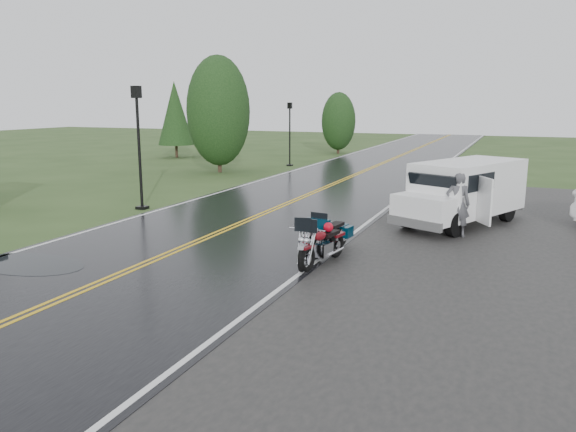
# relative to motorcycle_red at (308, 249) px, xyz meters

# --- Properties ---
(ground) EXTENTS (120.00, 120.00, 0.00)m
(ground) POSITION_rel_motorcycle_red_xyz_m (-3.93, -0.47, -0.61)
(ground) COLOR #2D471E
(ground) RESTS_ON ground
(road) EXTENTS (8.00, 100.00, 0.04)m
(road) POSITION_rel_motorcycle_red_xyz_m (-3.93, 9.53, -0.59)
(road) COLOR black
(road) RESTS_ON ground
(motorcycle_red) EXTENTS (1.05, 2.15, 1.21)m
(motorcycle_red) POSITION_rel_motorcycle_red_xyz_m (0.00, 0.00, 0.00)
(motorcycle_red) COLOR #600B11
(motorcycle_red) RESTS_ON ground
(motorcycle_teal) EXTENTS (0.97, 2.07, 1.18)m
(motorcycle_teal) POSITION_rel_motorcycle_red_xyz_m (-0.16, 1.09, -0.02)
(motorcycle_teal) COLOR #05273A
(motorcycle_teal) RESTS_ON ground
(motorcycle_silver) EXTENTS (1.20, 2.22, 1.24)m
(motorcycle_silver) POSITION_rel_motorcycle_red_xyz_m (-0.12, -0.05, 0.01)
(motorcycle_silver) COLOR #9D9FA4
(motorcycle_silver) RESTS_ON ground
(van_white) EXTENTS (4.05, 5.69, 2.10)m
(van_white) POSITION_rel_motorcycle_red_xyz_m (1.23, 5.67, 0.44)
(van_white) COLOR white
(van_white) RESTS_ON ground
(person_at_van) EXTENTS (0.73, 0.50, 1.91)m
(person_at_van) POSITION_rel_motorcycle_red_xyz_m (2.76, 5.09, 0.35)
(person_at_van) COLOR #4C4C51
(person_at_van) RESTS_ON ground
(lamp_post_near_left) EXTENTS (0.39, 0.39, 4.54)m
(lamp_post_near_left) POSITION_rel_motorcycle_red_xyz_m (-8.55, 5.18, 1.66)
(lamp_post_near_left) COLOR black
(lamp_post_near_left) RESTS_ON ground
(lamp_post_far_left) EXTENTS (0.34, 0.34, 3.94)m
(lamp_post_far_left) POSITION_rel_motorcycle_red_xyz_m (-9.01, 20.66, 1.36)
(lamp_post_far_left) COLOR black
(lamp_post_far_left) RESTS_ON ground
(tree_left_mid) EXTENTS (3.54, 3.54, 5.54)m
(tree_left_mid) POSITION_rel_motorcycle_red_xyz_m (-11.43, 16.12, 2.16)
(tree_left_mid) COLOR #1E3D19
(tree_left_mid) RESTS_ON ground
(tree_left_far) EXTENTS (2.60, 2.60, 4.00)m
(tree_left_far) POSITION_rel_motorcycle_red_xyz_m (-8.83, 30.00, 1.39)
(tree_left_far) COLOR #1E3D19
(tree_left_far) RESTS_ON ground
(pine_left_far) EXTENTS (2.52, 2.52, 5.25)m
(pine_left_far) POSITION_rel_motorcycle_red_xyz_m (-18.60, 22.52, 2.02)
(pine_left_far) COLOR #1E3D19
(pine_left_far) RESTS_ON ground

